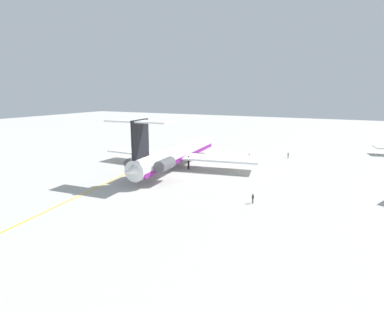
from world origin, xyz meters
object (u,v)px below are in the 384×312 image
object	(u,v)px
safety_cone_nose	(249,154)
ground_crew_portside	(147,144)
main_jetliner	(176,154)
ground_crew_near_tail	(288,155)
ground_crew_near_nose	(253,197)

from	to	relation	value
safety_cone_nose	ground_crew_portside	bearing A→B (deg)	-85.15
main_jetliner	ground_crew_near_tail	bearing A→B (deg)	-47.94
ground_crew_near_tail	safety_cone_nose	xyz separation A→B (m)	(0.08, -11.51, -0.80)
safety_cone_nose	ground_crew_near_tail	bearing A→B (deg)	90.41
ground_crew_near_nose	ground_crew_portside	world-z (taller)	ground_crew_near_nose
ground_crew_near_tail	safety_cone_nose	world-z (taller)	ground_crew_near_tail
ground_crew_near_tail	main_jetliner	bearing A→B (deg)	144.18
main_jetliner	ground_crew_portside	size ratio (longest dim) A/B	27.46
ground_crew_near_tail	safety_cone_nose	size ratio (longest dim) A/B	3.09
ground_crew_portside	safety_cone_nose	size ratio (longest dim) A/B	3.09
ground_crew_portside	safety_cone_nose	bearing A→B (deg)	119.59
ground_crew_near_nose	ground_crew_near_tail	distance (m)	40.94
ground_crew_near_tail	safety_cone_nose	bearing A→B (deg)	98.40
ground_crew_portside	safety_cone_nose	xyz separation A→B (m)	(-3.02, 35.62, -0.80)
ground_crew_near_nose	ground_crew_portside	size ratio (longest dim) A/B	1.00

